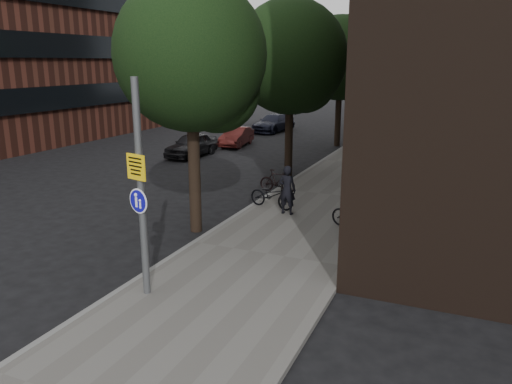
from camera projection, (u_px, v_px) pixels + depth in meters
The scene contains 15 objects.
ground at pixel (197, 311), 10.56m from camera, with size 120.00×120.00×0.00m, color black.
sidewalk at pixel (331, 196), 19.33m from camera, with size 4.50×60.00×0.12m, color #615F5A.
curb_edge at pixel (277, 190), 20.19m from camera, with size 0.15×60.00×0.13m, color slate.
street_tree_near at pixel (196, 62), 14.35m from camera, with size 4.40×4.40×7.50m.
street_tree_mid at pixel (293, 61), 21.90m from camera, with size 5.00×5.00×7.80m.
street_tree_far at pixel (342, 61), 29.89m from camera, with size 5.00×5.00×7.80m.
signpost at pixel (141, 190), 10.53m from camera, with size 0.53×0.16×4.71m.
pedestrian at pixel (287, 190), 16.67m from camera, with size 0.61×0.40×1.66m, color black.
parked_bike_facade_near at pixel (356, 216), 15.20m from camera, with size 0.59×1.68×0.88m, color black.
parked_bike_facade_far at pixel (365, 185), 18.72m from camera, with size 0.46×1.62×0.98m, color black.
parked_bike_curb_near at pixel (272, 195), 17.45m from camera, with size 0.61×1.75×0.92m, color black.
parked_bike_curb_far at pixel (277, 181), 19.52m from camera, with size 0.42×1.50×0.90m, color black.
parked_car_near at pixel (192, 145), 27.54m from camera, with size 1.52×3.77×1.28m, color black.
parked_car_mid at pixel (236, 137), 30.93m from camera, with size 1.22×3.50×1.15m, color maroon.
parked_car_far at pixel (274, 123), 37.23m from camera, with size 1.82×4.47×1.30m, color black.
Camera 1 is at (4.93, -8.30, 5.12)m, focal length 35.00 mm.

